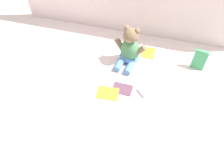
% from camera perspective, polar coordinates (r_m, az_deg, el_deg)
% --- Properties ---
extents(ground_plane, '(3.20, 3.20, 0.00)m').
position_cam_1_polar(ground_plane, '(1.35, 0.19, 0.45)').
color(ground_plane, silver).
extents(teddy_bear, '(0.22, 0.21, 0.26)m').
position_cam_1_polar(teddy_bear, '(1.36, 4.78, 6.73)').
color(teddy_bear, '#4C8C59').
rests_on(teddy_bear, ground_plane).
extents(book_case_0, '(0.12, 0.09, 0.01)m').
position_cam_1_polar(book_case_0, '(1.26, 2.83, -3.84)').
color(book_case_0, '#613E52').
rests_on(book_case_0, ground_plane).
extents(book_case_1, '(0.13, 0.10, 0.01)m').
position_cam_1_polar(book_case_1, '(1.24, -1.22, -5.02)').
color(book_case_1, orange).
rests_on(book_case_1, ground_plane).
extents(book_case_2, '(0.14, 0.14, 0.02)m').
position_cam_1_polar(book_case_2, '(1.27, 10.12, -3.86)').
color(book_case_2, white).
rests_on(book_case_2, ground_plane).
extents(book_case_3, '(0.10, 0.10, 0.01)m').
position_cam_1_polar(book_case_3, '(1.33, -19.18, -3.85)').
color(book_case_3, '#9092A7').
rests_on(book_case_3, ground_plane).
extents(book_case_4, '(0.09, 0.05, 0.14)m').
position_cam_1_polar(book_case_4, '(1.44, 22.58, 3.68)').
color(book_case_4, '#3FA666').
rests_on(book_case_4, ground_plane).
extents(book_case_6, '(0.15, 0.11, 0.01)m').
position_cam_1_polar(book_case_6, '(1.27, 13.62, -5.55)').
color(book_case_6, white).
rests_on(book_case_6, ground_plane).
extents(book_case_7, '(0.09, 0.12, 0.01)m').
position_cam_1_polar(book_case_7, '(1.50, 9.80, 5.94)').
color(book_case_7, gold).
rests_on(book_case_7, ground_plane).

